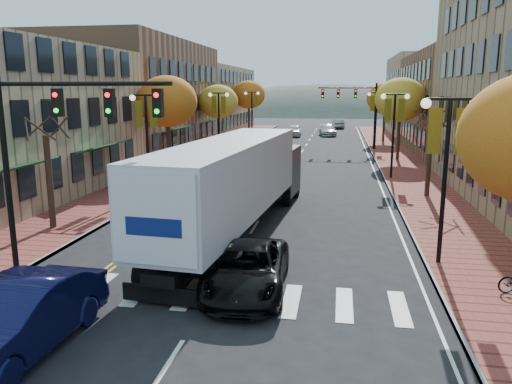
% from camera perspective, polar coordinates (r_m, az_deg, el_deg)
% --- Properties ---
extents(ground, '(200.00, 200.00, 0.00)m').
position_cam_1_polar(ground, '(14.23, -7.21, -14.81)').
color(ground, black).
rests_on(ground, ground).
extents(sidewalk_left, '(4.00, 85.00, 0.15)m').
position_cam_1_polar(sidewalk_left, '(46.89, -6.42, 3.91)').
color(sidewalk_left, brown).
rests_on(sidewalk_left, ground).
extents(sidewalk_right, '(4.00, 85.00, 0.15)m').
position_cam_1_polar(sidewalk_right, '(45.41, 16.03, 3.28)').
color(sidewalk_right, brown).
rests_on(sidewalk_right, ground).
extents(building_left_mid, '(12.00, 24.00, 11.00)m').
position_cam_1_polar(building_left_mid, '(52.48, -14.06, 10.40)').
color(building_left_mid, brown).
rests_on(building_left_mid, ground).
extents(building_left_far, '(12.00, 26.00, 9.50)m').
position_cam_1_polar(building_left_far, '(76.09, -6.45, 10.38)').
color(building_left_far, '#9E8966').
rests_on(building_left_far, ground).
extents(building_right_mid, '(15.00, 24.00, 10.00)m').
position_cam_1_polar(building_right_mid, '(56.16, 25.04, 9.21)').
color(building_right_mid, brown).
rests_on(building_right_mid, ground).
extents(building_right_far, '(15.00, 20.00, 11.00)m').
position_cam_1_polar(building_right_far, '(77.59, 20.79, 10.28)').
color(building_right_far, '#9E8966').
rests_on(building_right_far, ground).
extents(tree_left_a, '(0.28, 0.28, 4.20)m').
position_cam_1_polar(tree_left_a, '(24.24, -22.52, 1.08)').
color(tree_left_a, '#382619').
rests_on(tree_left_a, sidewalk_left).
extents(tree_left_b, '(4.48, 4.48, 7.21)m').
position_cam_1_polar(tree_left_b, '(38.39, -10.11, 10.15)').
color(tree_left_b, '#382619').
rests_on(tree_left_b, sidewalk_left).
extents(tree_left_c, '(4.16, 4.16, 6.69)m').
position_cam_1_polar(tree_left_c, '(53.74, -4.33, 10.25)').
color(tree_left_c, '#382619').
rests_on(tree_left_c, sidewalk_left).
extents(tree_left_d, '(4.61, 4.61, 7.42)m').
position_cam_1_polar(tree_left_d, '(71.34, -0.83, 11.05)').
color(tree_left_d, '#382619').
rests_on(tree_left_d, sidewalk_left).
extents(tree_right_b, '(0.28, 0.28, 4.20)m').
position_cam_1_polar(tree_right_b, '(30.89, 19.17, 3.42)').
color(tree_right_b, '#382619').
rests_on(tree_right_b, sidewalk_right).
extents(tree_right_c, '(4.48, 4.48, 7.21)m').
position_cam_1_polar(tree_right_c, '(46.48, 16.21, 10.10)').
color(tree_right_c, '#382619').
rests_on(tree_right_c, sidewalk_right).
extents(tree_right_d, '(4.35, 4.35, 7.00)m').
position_cam_1_polar(tree_right_d, '(62.41, 14.54, 10.32)').
color(tree_right_d, '#382619').
rests_on(tree_right_d, sidewalk_right).
extents(lamp_left_b, '(1.96, 0.36, 6.05)m').
position_cam_1_polar(lamp_left_b, '(30.43, -12.40, 7.55)').
color(lamp_left_b, black).
rests_on(lamp_left_b, ground).
extents(lamp_left_c, '(1.96, 0.36, 6.05)m').
position_cam_1_polar(lamp_left_c, '(47.58, -4.27, 9.16)').
color(lamp_left_c, black).
rests_on(lamp_left_c, ground).
extents(lamp_left_d, '(1.96, 0.36, 6.05)m').
position_cam_1_polar(lamp_left_d, '(65.20, -0.47, 9.85)').
color(lamp_left_d, black).
rests_on(lamp_left_d, ground).
extents(lamp_right_a, '(1.96, 0.36, 6.05)m').
position_cam_1_polar(lamp_right_a, '(18.66, 20.98, 4.64)').
color(lamp_right_a, black).
rests_on(lamp_right_a, ground).
extents(lamp_right_b, '(1.96, 0.36, 6.05)m').
position_cam_1_polar(lamp_right_b, '(36.43, 15.50, 8.03)').
color(lamp_right_b, black).
rests_on(lamp_right_b, ground).
extents(lamp_right_c, '(1.96, 0.36, 6.05)m').
position_cam_1_polar(lamp_right_c, '(54.34, 13.60, 9.17)').
color(lamp_right_c, black).
rests_on(lamp_right_c, ground).
extents(traffic_mast_near, '(6.10, 0.35, 7.00)m').
position_cam_1_polar(traffic_mast_near, '(17.84, -21.97, 6.31)').
color(traffic_mast_near, black).
rests_on(traffic_mast_near, ground).
extents(traffic_mast_far, '(6.10, 0.34, 7.00)m').
position_cam_1_polar(traffic_mast_far, '(54.22, 11.47, 9.93)').
color(traffic_mast_far, black).
rests_on(traffic_mast_far, ground).
extents(semi_truck, '(4.16, 17.21, 4.26)m').
position_cam_1_polar(semi_truck, '(21.85, -2.04, 1.54)').
color(semi_truck, black).
rests_on(semi_truck, ground).
extents(navy_sedan, '(2.08, 5.46, 1.78)m').
position_cam_1_polar(navy_sedan, '(13.68, -25.47, -12.95)').
color(navy_sedan, black).
rests_on(navy_sedan, ground).
extents(black_suv, '(2.72, 5.42, 1.47)m').
position_cam_1_polar(black_suv, '(16.01, -1.00, -8.78)').
color(black_suv, black).
rests_on(black_suv, ground).
extents(car_far_white, '(2.08, 4.74, 1.59)m').
position_cam_1_polar(car_far_white, '(69.19, 4.40, 7.02)').
color(car_far_white, white).
rests_on(car_far_white, ground).
extents(car_far_silver, '(2.78, 5.37, 1.49)m').
position_cam_1_polar(car_far_silver, '(70.63, 8.19, 6.99)').
color(car_far_silver, '#B5B5BE').
rests_on(car_far_silver, ground).
extents(car_far_oncoming, '(2.19, 4.86, 1.55)m').
position_cam_1_polar(car_far_oncoming, '(84.58, 9.37, 7.72)').
color(car_far_oncoming, '#A0A1A8').
rests_on(car_far_oncoming, ground).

